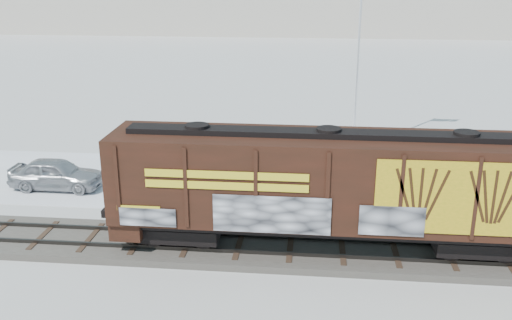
# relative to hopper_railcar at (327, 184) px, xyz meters

# --- Properties ---
(ground) EXTENTS (500.00, 500.00, 0.00)m
(ground) POSITION_rel_hopper_railcar_xyz_m (-3.30, 0.01, -2.95)
(ground) COLOR white
(ground) RESTS_ON ground
(rail_track) EXTENTS (50.00, 3.40, 0.43)m
(rail_track) POSITION_rel_hopper_railcar_xyz_m (-3.30, 0.01, -2.80)
(rail_track) COLOR #59544C
(rail_track) RESTS_ON ground
(parking_strip) EXTENTS (40.00, 8.00, 0.03)m
(parking_strip) POSITION_rel_hopper_railcar_xyz_m (-3.30, 7.51, -2.93)
(parking_strip) COLOR white
(parking_strip) RESTS_ON ground
(hopper_railcar) EXTENTS (16.04, 3.06, 4.54)m
(hopper_railcar) POSITION_rel_hopper_railcar_xyz_m (0.00, 0.00, 0.00)
(hopper_railcar) COLOR black
(hopper_railcar) RESTS_ON rail_track
(flagpole) EXTENTS (2.30, 0.90, 13.25)m
(flagpole) POSITION_rel_hopper_railcar_xyz_m (1.99, 13.47, 2.08)
(flagpole) COLOR silver
(flagpole) RESTS_ON ground
(car_silver) EXTENTS (4.59, 1.87, 1.56)m
(car_silver) POSITION_rel_hopper_railcar_xyz_m (-13.29, 5.72, -2.13)
(car_silver) COLOR #A4A5AB
(car_silver) RESTS_ON parking_strip
(car_white) EXTENTS (4.74, 2.63, 1.48)m
(car_white) POSITION_rel_hopper_railcar_xyz_m (-6.02, 7.09, -2.18)
(car_white) COLOR silver
(car_white) RESTS_ON parking_strip
(car_dark) EXTENTS (4.81, 3.31, 1.29)m
(car_dark) POSITION_rel_hopper_railcar_xyz_m (7.84, 6.51, -2.27)
(car_dark) COLOR #202228
(car_dark) RESTS_ON parking_strip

